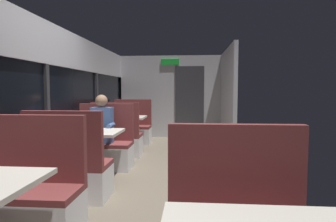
% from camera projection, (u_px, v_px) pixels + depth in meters
% --- Properties ---
extents(ground_plane, '(3.30, 9.20, 0.02)m').
position_uv_depth(ground_plane, '(148.00, 187.00, 3.93)').
color(ground_plane, '#665B4C').
extents(carriage_window_panel_left, '(0.09, 8.48, 2.30)m').
position_uv_depth(carriage_window_panel_left, '(45.00, 106.00, 3.97)').
color(carriage_window_panel_left, '#B2B2B7').
rests_on(carriage_window_panel_left, ground_plane).
extents(carriage_end_bulkhead, '(2.90, 0.11, 2.30)m').
position_uv_depth(carriage_end_bulkhead, '(172.00, 97.00, 8.01)').
color(carriage_end_bulkhead, '#B2B2B7').
rests_on(carriage_end_bulkhead, ground_plane).
extents(carriage_aisle_panel_right, '(0.08, 2.40, 2.30)m').
position_uv_depth(carriage_aisle_panel_right, '(227.00, 98.00, 6.71)').
color(carriage_aisle_panel_right, '#B2B2B7').
rests_on(carriage_aisle_panel_right, ground_plane).
extents(bench_near_window_facing_entry, '(0.95, 0.50, 1.10)m').
position_uv_depth(bench_near_window_facing_entry, '(29.00, 200.00, 2.60)').
color(bench_near_window_facing_entry, silver).
rests_on(bench_near_window_facing_entry, ground_plane).
extents(dining_table_mid_window, '(0.90, 0.70, 0.74)m').
position_uv_depth(dining_table_mid_window, '(89.00, 138.00, 4.14)').
color(dining_table_mid_window, '#9E9EA3').
rests_on(dining_table_mid_window, ground_plane).
extents(bench_mid_window_facing_end, '(0.95, 0.50, 1.10)m').
position_uv_depth(bench_mid_window_facing_end, '(70.00, 173.00, 3.47)').
color(bench_mid_window_facing_end, silver).
rests_on(bench_mid_window_facing_end, ground_plane).
extents(bench_mid_window_facing_entry, '(0.95, 0.50, 1.10)m').
position_uv_depth(bench_mid_window_facing_entry, '(104.00, 149.00, 4.86)').
color(bench_mid_window_facing_entry, silver).
rests_on(bench_mid_window_facing_entry, ground_plane).
extents(dining_table_far_window, '(0.90, 0.70, 0.74)m').
position_uv_depth(dining_table_far_window, '(125.00, 121.00, 6.40)').
color(dining_table_far_window, '#9E9EA3').
rests_on(dining_table_far_window, ground_plane).
extents(bench_far_window_facing_end, '(0.95, 0.50, 1.10)m').
position_uv_depth(bench_far_window_facing_end, '(117.00, 140.00, 5.73)').
color(bench_far_window_facing_end, silver).
rests_on(bench_far_window_facing_end, ground_plane).
extents(bench_far_window_facing_entry, '(0.95, 0.50, 1.10)m').
position_uv_depth(bench_far_window_facing_entry, '(132.00, 130.00, 7.12)').
color(bench_far_window_facing_entry, silver).
rests_on(bench_far_window_facing_entry, ground_plane).
extents(seated_passenger, '(0.47, 0.55, 1.26)m').
position_uv_depth(seated_passenger, '(103.00, 138.00, 4.77)').
color(seated_passenger, '#26262D').
rests_on(seated_passenger, ground_plane).
extents(coffee_cup_primary, '(0.07, 0.07, 0.09)m').
position_uv_depth(coffee_cup_primary, '(124.00, 115.00, 6.26)').
color(coffee_cup_primary, white).
rests_on(coffee_cup_primary, dining_table_far_window).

